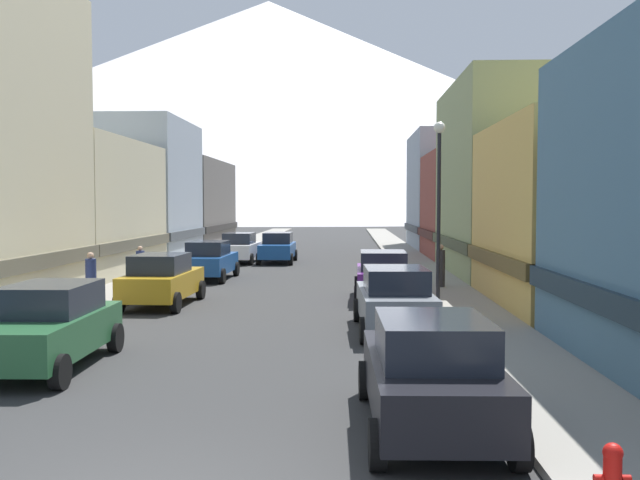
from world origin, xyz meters
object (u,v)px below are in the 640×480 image
(car_left_2, at_px, (209,260))
(car_left_3, at_px, (240,248))
(pedestrian_0, at_px, (91,279))
(car_left_1, at_px, (162,280))
(car_right_2, at_px, (383,275))
(car_right_0, at_px, (431,373))
(pedestrian_2, at_px, (140,266))
(pedestrian_1, at_px, (441,267))
(car_driving_0, at_px, (278,247))
(streetlamp_right, at_px, (439,187))
(car_left_0, at_px, (48,326))
(fire_hydrant_near, at_px, (612,472))
(car_right_1, at_px, (395,299))

(car_left_2, bearing_deg, car_left_3, 90.00)
(car_left_2, relative_size, pedestrian_0, 2.65)
(car_left_1, height_order, car_right_2, same)
(car_right_0, height_order, pedestrian_2, car_right_0)
(pedestrian_0, bearing_deg, pedestrian_2, 90.00)
(car_left_2, distance_m, pedestrian_2, 3.48)
(car_left_1, relative_size, car_left_3, 1.00)
(car_left_1, xyz_separation_m, pedestrian_0, (-2.45, -0.02, 0.03))
(pedestrian_1, bearing_deg, car_left_3, 128.70)
(car_driving_0, bearing_deg, pedestrian_1, -58.41)
(car_left_1, xyz_separation_m, car_left_3, (-0.00, 17.12, 0.00))
(car_left_3, height_order, pedestrian_1, pedestrian_1)
(streetlamp_right, bearing_deg, pedestrian_1, 81.73)
(car_right_0, relative_size, car_right_2, 1.00)
(car_right_0, distance_m, streetlamp_right, 11.65)
(car_left_0, xyz_separation_m, pedestrian_2, (-2.45, 14.62, -0.04))
(fire_hydrant_near, xyz_separation_m, streetlamp_right, (-0.10, 14.04, 3.46))
(car_left_0, height_order, fire_hydrant_near, car_left_0)
(pedestrian_2, bearing_deg, fire_hydrant_near, -61.21)
(car_right_2, distance_m, car_driving_0, 16.51)
(car_right_1, distance_m, pedestrian_1, 9.49)
(car_right_0, relative_size, pedestrian_0, 2.65)
(car_left_3, relative_size, pedestrian_0, 2.65)
(car_left_0, bearing_deg, car_driving_0, 85.22)
(car_left_0, distance_m, car_right_1, 8.78)
(car_left_1, xyz_separation_m, car_right_2, (7.60, 1.74, 0.00))
(car_right_0, bearing_deg, pedestrian_0, 128.32)
(car_left_2, xyz_separation_m, car_right_2, (7.60, -6.37, 0.00))
(car_left_2, distance_m, car_driving_0, 9.49)
(car_right_1, relative_size, pedestrian_1, 2.61)
(car_left_0, distance_m, pedestrian_2, 14.83)
(car_left_2, height_order, pedestrian_0, pedestrian_0)
(car_left_3, relative_size, pedestrian_2, 2.89)
(car_left_3, bearing_deg, pedestrian_1, -51.30)
(pedestrian_1, bearing_deg, car_right_0, -98.05)
(pedestrian_0, height_order, pedestrian_1, pedestrian_1)
(pedestrian_1, bearing_deg, car_right_2, -130.84)
(car_right_1, height_order, pedestrian_0, pedestrian_0)
(fire_hydrant_near, distance_m, pedestrian_1, 20.24)
(pedestrian_0, xyz_separation_m, pedestrian_2, (0.00, 5.66, -0.07))
(car_driving_0, bearing_deg, fire_hydrant_near, -77.94)
(car_left_1, height_order, car_left_3, same)
(car_right_0, bearing_deg, car_left_3, 104.29)
(pedestrian_1, bearing_deg, streetlamp_right, -98.27)
(car_left_2, bearing_deg, car_right_1, -59.09)
(car_left_2, bearing_deg, streetlamp_right, -46.73)
(fire_hydrant_near, bearing_deg, streetlamp_right, 90.41)
(car_right_1, bearing_deg, car_left_0, -150.01)
(pedestrian_0, xyz_separation_m, pedestrian_1, (12.50, 4.60, 0.02))
(car_left_0, relative_size, streetlamp_right, 0.76)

